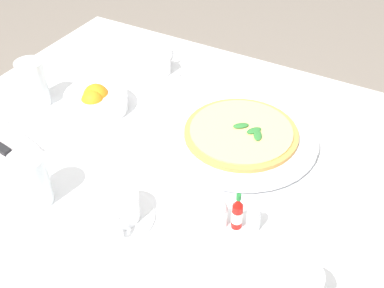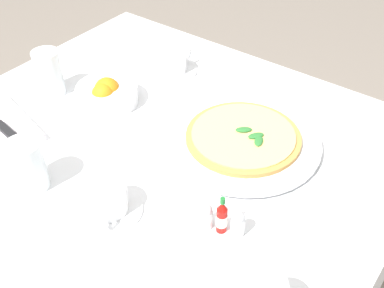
# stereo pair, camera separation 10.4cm
# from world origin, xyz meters

# --- Properties ---
(dining_table) EXTENTS (1.04, 1.04, 0.74)m
(dining_table) POSITION_xyz_m (0.00, 0.00, 0.60)
(dining_table) COLOR white
(dining_table) RESTS_ON ground_plane
(pizza_plate) EXTENTS (0.34, 0.34, 0.02)m
(pizza_plate) POSITION_xyz_m (-0.16, -0.17, 0.75)
(pizza_plate) COLOR white
(pizza_plate) RESTS_ON dining_table
(pizza) EXTENTS (0.25, 0.25, 0.02)m
(pizza) POSITION_xyz_m (-0.16, -0.17, 0.76)
(pizza) COLOR #C68E47
(pizza) RESTS_ON pizza_plate
(coffee_cup_near_left) EXTENTS (0.13, 0.13, 0.06)m
(coffee_cup_near_left) POSITION_xyz_m (-0.06, 0.15, 0.76)
(coffee_cup_near_left) COLOR white
(coffee_cup_near_left) RESTS_ON dining_table
(coffee_cup_right_edge) EXTENTS (0.13, 0.13, 0.06)m
(coffee_cup_right_edge) POSITION_xyz_m (0.16, -0.32, 0.76)
(coffee_cup_right_edge) COLOR white
(coffee_cup_right_edge) RESTS_ON dining_table
(water_glass_left_edge) EXTENTS (0.07, 0.07, 0.12)m
(water_glass_left_edge) POSITION_xyz_m (0.34, -0.06, 0.79)
(water_glass_left_edge) COLOR white
(water_glass_left_edge) RESTS_ON dining_table
(water_glass_far_right) EXTENTS (0.07, 0.07, 0.11)m
(water_glass_far_right) POSITION_xyz_m (0.12, 0.19, 0.78)
(water_glass_far_right) COLOR white
(water_glass_far_right) RESTS_ON dining_table
(citrus_bowl) EXTENTS (0.15, 0.15, 0.07)m
(citrus_bowl) POSITION_xyz_m (0.20, -0.11, 0.76)
(citrus_bowl) COLOR white
(citrus_bowl) RESTS_ON dining_table
(hot_sauce_bottle) EXTENTS (0.02, 0.02, 0.08)m
(hot_sauce_bottle) POSITION_xyz_m (-0.25, 0.06, 0.77)
(hot_sauce_bottle) COLOR #B7140F
(hot_sauce_bottle) RESTS_ON dining_table
(salt_shaker) EXTENTS (0.03, 0.03, 0.06)m
(salt_shaker) POSITION_xyz_m (-0.22, 0.07, 0.76)
(salt_shaker) COLOR white
(salt_shaker) RESTS_ON dining_table
(pepper_shaker) EXTENTS (0.03, 0.03, 0.06)m
(pepper_shaker) POSITION_xyz_m (-0.28, 0.05, 0.76)
(pepper_shaker) COLOR white
(pepper_shaker) RESTS_ON dining_table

